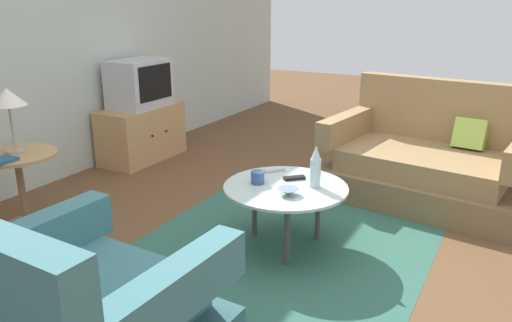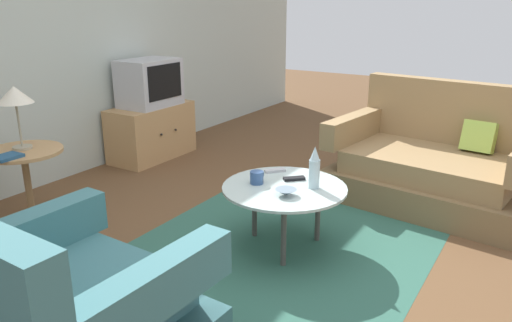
# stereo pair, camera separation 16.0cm
# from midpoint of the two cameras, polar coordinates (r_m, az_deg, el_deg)

# --- Properties ---
(ground_plane) EXTENTS (16.00, 16.00, 0.00)m
(ground_plane) POSITION_cam_midpoint_polar(r_m,az_deg,el_deg) (3.40, 5.44, -10.08)
(ground_plane) COLOR brown
(back_wall) EXTENTS (9.00, 0.12, 2.70)m
(back_wall) POSITION_cam_midpoint_polar(r_m,az_deg,el_deg) (4.69, -23.83, 13.53)
(back_wall) COLOR #B2BCB2
(back_wall) RESTS_ON ground
(area_rug) EXTENTS (2.59, 1.86, 0.00)m
(area_rug) POSITION_cam_midpoint_polar(r_m,az_deg,el_deg) (3.44, 4.49, -9.64)
(area_rug) COLOR #2D5B4C
(area_rug) RESTS_ON ground
(armchair) EXTENTS (0.98, 1.01, 0.89)m
(armchair) POSITION_cam_midpoint_polar(r_m,az_deg,el_deg) (2.35, -18.90, -16.69)
(armchair) COLOR #325C60
(armchair) RESTS_ON ground
(couch) EXTENTS (1.16, 1.66, 0.95)m
(couch) POSITION_cam_midpoint_polar(r_m,az_deg,el_deg) (4.35, 20.80, -0.51)
(couch) COLOR brown
(couch) RESTS_ON ground
(coffee_table) EXTENTS (0.82, 0.82, 0.43)m
(coffee_table) POSITION_cam_midpoint_polar(r_m,az_deg,el_deg) (3.28, 4.68, -3.49)
(coffee_table) COLOR #B2C6C1
(coffee_table) RESTS_ON ground
(side_table) EXTENTS (0.55, 0.55, 0.56)m
(side_table) POSITION_cam_midpoint_polar(r_m,az_deg,el_deg) (3.99, -23.79, -0.92)
(side_table) COLOR tan
(side_table) RESTS_ON ground
(tv_stand) EXTENTS (0.91, 0.47, 0.55)m
(tv_stand) POSITION_cam_midpoint_polar(r_m,az_deg,el_deg) (5.32, -10.99, 3.30)
(tv_stand) COLOR tan
(tv_stand) RESTS_ON ground
(television) EXTENTS (0.59, 0.42, 0.47)m
(television) POSITION_cam_midpoint_polar(r_m,az_deg,el_deg) (5.20, -11.20, 8.76)
(television) COLOR #B7B7BC
(television) RESTS_ON tv_stand
(table_lamp) EXTENTS (0.25, 0.25, 0.46)m
(table_lamp) POSITION_cam_midpoint_polar(r_m,az_deg,el_deg) (3.90, -24.78, 6.60)
(table_lamp) COLOR #9E937A
(table_lamp) RESTS_ON side_table
(vase) EXTENTS (0.07, 0.07, 0.28)m
(vase) POSITION_cam_midpoint_polar(r_m,az_deg,el_deg) (3.22, 8.11, -0.84)
(vase) COLOR silver
(vase) RESTS_ON coffee_table
(mug) EXTENTS (0.13, 0.09, 0.08)m
(mug) POSITION_cam_midpoint_polar(r_m,az_deg,el_deg) (3.30, 1.51, -1.89)
(mug) COLOR #335184
(mug) RESTS_ON coffee_table
(bowl) EXTENTS (0.14, 0.14, 0.04)m
(bowl) POSITION_cam_midpoint_polar(r_m,az_deg,el_deg) (3.11, 4.91, -3.60)
(bowl) COLOR slate
(bowl) RESTS_ON coffee_table
(tv_remote_dark) EXTENTS (0.14, 0.14, 0.02)m
(tv_remote_dark) POSITION_cam_midpoint_polar(r_m,az_deg,el_deg) (3.38, 5.73, -2.02)
(tv_remote_dark) COLOR black
(tv_remote_dark) RESTS_ON coffee_table
(tv_remote_silver) EXTENTS (0.14, 0.13, 0.02)m
(tv_remote_silver) POSITION_cam_midpoint_polar(r_m,az_deg,el_deg) (3.53, 3.48, -1.11)
(tv_remote_silver) COLOR #B2B2B7
(tv_remote_silver) RESTS_ON coffee_table
(book) EXTENTS (0.19, 0.15, 0.02)m
(book) POSITION_cam_midpoint_polar(r_m,az_deg,el_deg) (3.77, -25.52, 0.41)
(book) COLOR navy
(book) RESTS_ON side_table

